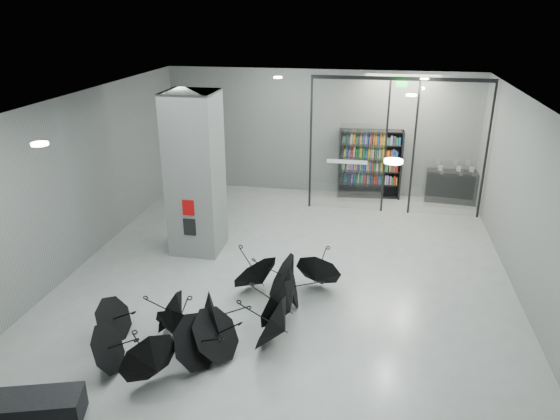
% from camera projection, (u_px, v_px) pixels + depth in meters
% --- Properties ---
extents(room, '(14.00, 14.02, 4.01)m').
position_uv_depth(room, '(281.00, 170.00, 10.15)').
color(room, gray).
rests_on(room, ground).
extents(column, '(1.20, 1.20, 4.00)m').
position_uv_depth(column, '(195.00, 174.00, 12.71)').
color(column, slate).
rests_on(column, ground).
extents(fire_cabinet, '(0.28, 0.04, 0.38)m').
position_uv_depth(fire_cabinet, '(188.00, 208.00, 12.38)').
color(fire_cabinet, '#A50A07').
rests_on(fire_cabinet, column).
extents(info_panel, '(0.30, 0.03, 0.42)m').
position_uv_depth(info_panel, '(190.00, 227.00, 12.56)').
color(info_panel, black).
rests_on(info_panel, column).
extents(exit_sign, '(0.30, 0.06, 0.15)m').
position_uv_depth(exit_sign, '(402.00, 84.00, 14.24)').
color(exit_sign, '#0CE533').
rests_on(exit_sign, room).
extents(glass_partition, '(5.06, 0.08, 4.00)m').
position_uv_depth(glass_partition, '(396.00, 141.00, 15.03)').
color(glass_partition, silver).
rests_on(glass_partition, ground).
extents(bench, '(1.46, 0.95, 0.43)m').
position_uv_depth(bench, '(36.00, 409.00, 7.77)').
color(bench, black).
rests_on(bench, ground).
extents(bookshelf, '(2.03, 0.57, 2.20)m').
position_uv_depth(bookshelf, '(370.00, 164.00, 16.69)').
color(bookshelf, black).
rests_on(bookshelf, ground).
extents(shop_counter, '(1.74, 0.83, 1.01)m').
position_uv_depth(shop_counter, '(453.00, 186.00, 16.49)').
color(shop_counter, black).
rests_on(shop_counter, ground).
extents(umbrella_cluster, '(4.74, 4.81, 1.34)m').
position_uv_depth(umbrella_cluster, '(232.00, 318.00, 9.87)').
color(umbrella_cluster, black).
rests_on(umbrella_cluster, ground).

